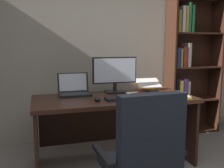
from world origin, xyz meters
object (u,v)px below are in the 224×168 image
(laptop, at_px, (74,90))
(pen, at_px, (136,93))
(desk, at_px, (112,113))
(bookshelf, at_px, (188,68))
(open_binder, at_px, (166,97))
(office_chair, at_px, (143,167))
(notepad, at_px, (134,94))
(reading_stand_with_book, at_px, (149,84))
(keyboard, at_px, (126,98))
(monitor, at_px, (115,74))
(computer_mouse, at_px, (97,99))

(laptop, height_order, pen, laptop)
(desk, relative_size, bookshelf, 0.87)
(desk, distance_m, open_binder, 0.61)
(bookshelf, relative_size, pen, 13.91)
(bookshelf, height_order, office_chair, bookshelf)
(laptop, xyz_separation_m, pen, (0.67, -0.17, -0.04))
(laptop, xyz_separation_m, notepad, (0.65, -0.17, -0.05))
(desk, height_order, reading_stand_with_book, reading_stand_with_book)
(keyboard, bearing_deg, bookshelf, 33.68)
(desk, distance_m, pen, 0.35)
(pen, bearing_deg, open_binder, -48.75)
(keyboard, xyz_separation_m, notepad, (0.18, 0.22, -0.01))
(bookshelf, bearing_deg, open_binder, -132.95)
(monitor, relative_size, reading_stand_with_book, 1.62)
(bookshelf, relative_size, keyboard, 4.64)
(bookshelf, bearing_deg, keyboard, -146.32)
(keyboard, bearing_deg, laptop, 140.74)
(office_chair, bearing_deg, monitor, 79.14)
(office_chair, relative_size, keyboard, 2.32)
(keyboard, bearing_deg, monitor, 90.00)
(bookshelf, height_order, keyboard, bookshelf)
(desk, bearing_deg, monitor, 63.94)
(bookshelf, relative_size, computer_mouse, 18.73)
(desk, distance_m, computer_mouse, 0.38)
(laptop, height_order, notepad, laptop)
(bookshelf, bearing_deg, computer_mouse, -151.73)
(bookshelf, height_order, open_binder, bookshelf)
(computer_mouse, bearing_deg, desk, 44.90)
(laptop, height_order, reading_stand_with_book, laptop)
(computer_mouse, distance_m, notepad, 0.52)
(computer_mouse, relative_size, reading_stand_with_book, 0.32)
(desk, bearing_deg, laptop, 156.87)
(reading_stand_with_book, relative_size, pen, 2.31)
(monitor, relative_size, notepad, 2.49)
(office_chair, bearing_deg, desk, 82.55)
(office_chair, relative_size, pen, 6.96)
(computer_mouse, distance_m, pen, 0.54)
(notepad, bearing_deg, laptop, 165.35)
(bookshelf, bearing_deg, desk, -155.19)
(office_chair, distance_m, computer_mouse, 0.88)
(laptop, height_order, keyboard, laptop)
(laptop, bearing_deg, computer_mouse, -66.11)
(laptop, relative_size, reading_stand_with_book, 1.07)
(pen, bearing_deg, computer_mouse, -156.51)
(reading_stand_with_book, bearing_deg, monitor, -173.49)
(keyboard, xyz_separation_m, reading_stand_with_book, (0.45, 0.44, 0.06))
(office_chair, bearing_deg, computer_mouse, 97.31)
(laptop, xyz_separation_m, keyboard, (0.47, -0.38, -0.04))
(monitor, bearing_deg, reading_stand_with_book, 6.51)
(notepad, relative_size, pen, 1.50)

